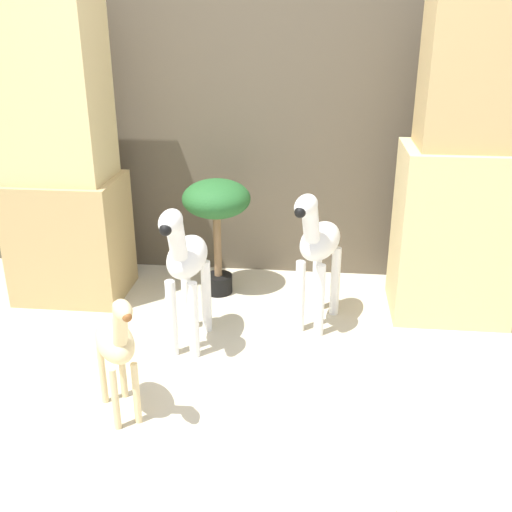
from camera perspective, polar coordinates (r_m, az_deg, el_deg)
ground_plane at (r=2.28m, az=-3.40°, el=-17.41°), size 14.00×14.00×0.00m
wall_back at (r=3.39m, az=0.78°, el=16.26°), size 6.40×0.08×2.20m
rock_pillar_left at (r=3.26m, az=-18.02°, el=8.40°), size 0.57×0.44×1.58m
rock_pillar_right at (r=3.07m, az=18.87°, el=6.48°), size 0.57×0.44×1.52m
zebra_right at (r=2.85m, az=5.89°, el=0.93°), size 0.27×0.49×0.72m
zebra_left at (r=2.67m, az=-6.74°, el=-0.63°), size 0.18×0.49×0.72m
giraffe_figurine at (r=2.29m, az=-13.17°, el=-8.07°), size 0.28×0.36×0.56m
potted_palm_front at (r=3.18m, az=-3.78°, el=4.67°), size 0.36×0.36×0.64m
surfboard at (r=2.04m, az=-2.78°, el=-22.77°), size 1.05×0.34×0.07m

